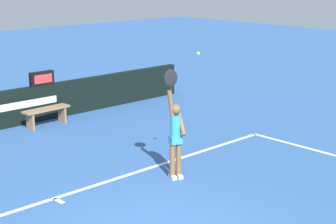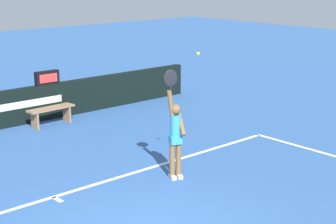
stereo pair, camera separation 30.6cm
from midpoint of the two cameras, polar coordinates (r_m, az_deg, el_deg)
speed_display at (r=15.88m, az=-13.44°, el=3.39°), size 0.71×0.17×0.39m
tennis_player at (r=11.15m, az=-0.02°, el=-2.33°), size 0.43×0.41×2.28m
tennis_ball at (r=10.75m, az=2.32°, el=6.04°), size 0.07×0.07×0.07m
courtside_bench_near at (r=15.39m, az=-13.00°, el=-0.08°), size 1.37×0.43×0.50m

